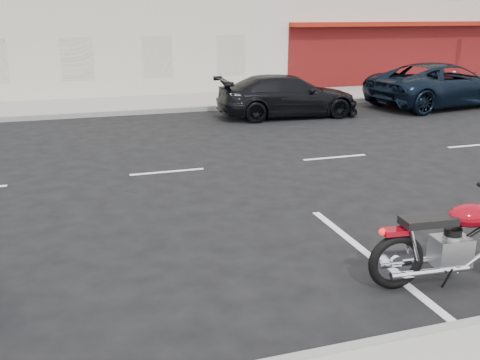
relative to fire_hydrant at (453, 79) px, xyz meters
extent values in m
plane|color=black|center=(-12.00, -8.50, -0.53)|extent=(120.00, 120.00, 0.00)
cube|color=gray|center=(-17.00, 0.20, -0.45)|extent=(80.00, 3.40, 0.15)
cube|color=gray|center=(-17.00, -1.50, -0.45)|extent=(80.00, 0.12, 0.16)
cylinder|color=beige|center=(0.00, 0.00, -0.08)|extent=(0.20, 0.20, 0.60)
sphere|color=beige|center=(0.00, 0.00, 0.24)|extent=(0.20, 0.20, 0.20)
torus|color=black|center=(-11.38, -14.45, -0.18)|extent=(0.74, 0.18, 0.73)
cube|color=maroon|center=(-11.43, -14.45, 0.22)|extent=(0.34, 0.20, 0.07)
cylinder|color=silver|center=(-10.99, -14.33, -0.29)|extent=(1.04, 0.17, 0.09)
imported|color=black|center=(-2.99, -3.13, 0.25)|extent=(5.92, 3.33, 1.56)
imported|color=black|center=(-9.08, -3.30, 0.15)|extent=(4.75, 2.12, 1.35)
camera|label=1|loc=(-15.81, -19.48, 2.75)|focal=40.00mm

